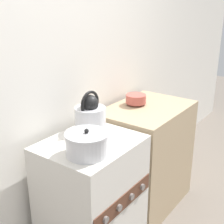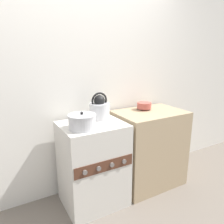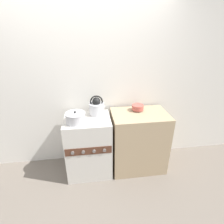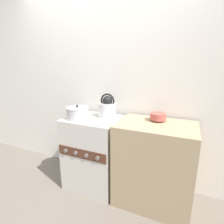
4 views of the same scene
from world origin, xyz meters
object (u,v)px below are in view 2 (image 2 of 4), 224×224
object	(u,v)px
kettle	(100,109)
cooking_pot	(82,122)
enamel_bowl	(144,106)
stove	(93,164)

from	to	relation	value
kettle	cooking_pot	distance (m)	0.36
kettle	enamel_bowl	xyz separation A→B (m)	(0.60, 0.01, -0.04)
stove	enamel_bowl	distance (m)	0.91
stove	cooking_pot	distance (m)	0.55
kettle	cooking_pot	size ratio (longest dim) A/B	1.11
stove	enamel_bowl	bearing A→B (deg)	9.42
kettle	enamel_bowl	bearing A→B (deg)	0.51
stove	cooking_pot	bearing A→B (deg)	-146.41
stove	cooking_pot	world-z (taller)	cooking_pot
kettle	stove	bearing A→B (deg)	-140.90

